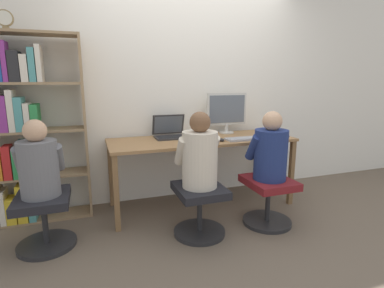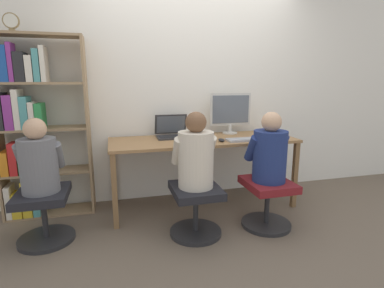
{
  "view_description": "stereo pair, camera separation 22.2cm",
  "coord_description": "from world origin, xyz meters",
  "views": [
    {
      "loc": [
        -1.17,
        -2.66,
        1.4
      ],
      "look_at": [
        -0.17,
        0.21,
        0.75
      ],
      "focal_mm": 28.0,
      "sensor_mm": 36.0,
      "label": 1
    },
    {
      "loc": [
        -0.95,
        -2.72,
        1.4
      ],
      "look_at": [
        -0.17,
        0.21,
        0.75
      ],
      "focal_mm": 28.0,
      "sensor_mm": 36.0,
      "label": 2
    }
  ],
  "objects": [
    {
      "name": "person_at_laptop",
      "position": [
        -0.26,
        -0.26,
        0.75
      ],
      "size": [
        0.38,
        0.34,
        0.68
      ],
      "color": "beige",
      "rests_on": "office_chair_right"
    },
    {
      "name": "desk_clock",
      "position": [
        -1.79,
        0.49,
        1.92
      ],
      "size": [
        0.14,
        0.03,
        0.16
      ],
      "color": "olive",
      "rests_on": "bookshelf"
    },
    {
      "name": "office_chair_side",
      "position": [
        -1.57,
        -0.04,
        0.27
      ],
      "size": [
        0.48,
        0.48,
        0.46
      ],
      "color": "#262628",
      "rests_on": "ground_plane"
    },
    {
      "name": "wall_back",
      "position": [
        0.0,
        0.78,
        1.3
      ],
      "size": [
        10.0,
        0.05,
        2.6
      ],
      "color": "white",
      "rests_on": "ground_plane"
    },
    {
      "name": "bookshelf",
      "position": [
        -1.76,
        0.55,
        0.95
      ],
      "size": [
        0.88,
        0.29,
        1.84
      ],
      "color": "#997A56",
      "rests_on": "ground_plane"
    },
    {
      "name": "desktop_monitor",
      "position": [
        0.41,
        0.59,
        1.03
      ],
      "size": [
        0.51,
        0.18,
        0.48
      ],
      "color": "beige",
      "rests_on": "desk"
    },
    {
      "name": "office_chair_left",
      "position": [
        0.45,
        -0.29,
        0.27
      ],
      "size": [
        0.48,
        0.48,
        0.46
      ],
      "color": "#262628",
      "rests_on": "ground_plane"
    },
    {
      "name": "ground_plane",
      "position": [
        0.0,
        0.0,
        0.0
      ],
      "size": [
        14.0,
        14.0,
        0.0
      ],
      "primitive_type": "plane",
      "color": "brown"
    },
    {
      "name": "laptop",
      "position": [
        -0.3,
        0.54,
        0.82
      ],
      "size": [
        0.37,
        0.31,
        0.25
      ],
      "color": "#2D2D30",
      "rests_on": "desk"
    },
    {
      "name": "person_at_monitor",
      "position": [
        0.45,
        -0.29,
        0.74
      ],
      "size": [
        0.38,
        0.33,
        0.66
      ],
      "color": "navy",
      "rests_on": "office_chair_left"
    },
    {
      "name": "office_chair_right",
      "position": [
        -0.26,
        -0.26,
        0.27
      ],
      "size": [
        0.48,
        0.48,
        0.46
      ],
      "color": "#262628",
      "rests_on": "ground_plane"
    },
    {
      "name": "computer_mouse_by_keyboard",
      "position": [
        0.14,
        0.16,
        0.79
      ],
      "size": [
        0.06,
        0.11,
        0.03
      ],
      "color": "black",
      "rests_on": "desk"
    },
    {
      "name": "keyboard",
      "position": [
        0.42,
        0.14,
        0.78
      ],
      "size": [
        0.43,
        0.16,
        0.03
      ],
      "color": "#B2B2B7",
      "rests_on": "desk"
    },
    {
      "name": "person_near_shelf",
      "position": [
        -1.57,
        -0.03,
        0.73
      ],
      "size": [
        0.37,
        0.32,
        0.64
      ],
      "color": "slate",
      "rests_on": "office_chair_side"
    },
    {
      "name": "desk",
      "position": [
        0.0,
        0.36,
        0.7
      ],
      "size": [
        2.02,
        0.71,
        0.77
      ],
      "color": "olive",
      "rests_on": "ground_plane"
    }
  ]
}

